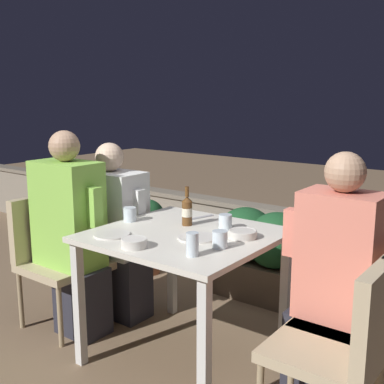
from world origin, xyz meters
TOP-DOWN VIEW (x-y plane):
  - ground_plane at (0.00, 0.00)m, footprint 16.00×16.00m
  - parapet_wall at (0.00, 1.43)m, footprint 9.00×0.18m
  - dining_table at (0.00, 0.00)m, footprint 0.95×0.92m
  - planter_hedge at (0.05, 1.03)m, footprint 0.96×0.47m
  - chair_left_near at (-0.97, -0.16)m, footprint 0.47×0.46m
  - person_green_blouse at (-0.77, -0.16)m, footprint 0.50×0.26m
  - chair_left_far at (-0.94, 0.18)m, footprint 0.47×0.46m
  - person_white_polo at (-0.73, 0.18)m, footprint 0.52×0.26m
  - chair_right_near at (0.99, -0.16)m, footprint 0.47×0.46m
  - chair_right_far at (1.00, 0.14)m, footprint 0.47×0.46m
  - person_coral_top at (0.79, 0.14)m, footprint 0.47×0.26m
  - beer_bottle at (-0.09, 0.14)m, footprint 0.06×0.06m
  - plate_0 at (-0.29, -0.28)m, footprint 0.20×0.20m
  - plate_1 at (0.12, -0.04)m, footprint 0.21×0.21m
  - bowl_0 at (-0.04, -0.35)m, footprint 0.13×0.13m
  - bowl_1 at (0.31, 0.11)m, footprint 0.15×0.15m
  - glass_cup_0 at (0.30, -0.11)m, footprint 0.08×0.08m
  - glass_cup_1 at (0.27, -0.29)m, footprint 0.06×0.06m
  - glass_cup_2 at (0.14, 0.20)m, footprint 0.08×0.08m
  - glass_cup_3 at (-0.42, 0.00)m, footprint 0.08×0.08m
  - fork_0 at (-0.12, 0.33)m, footprint 0.07×0.17m
  - potted_plant at (-1.09, 0.88)m, footprint 0.30×0.30m

SIDE VIEW (x-z plane):
  - ground_plane at x=0.00m, z-range 0.00..0.00m
  - parapet_wall at x=0.00m, z-range 0.01..0.60m
  - planter_hedge at x=0.05m, z-range 0.04..0.71m
  - potted_plant at x=-1.09m, z-range 0.07..0.72m
  - chair_left_near at x=-0.97m, z-range 0.08..0.94m
  - chair_left_far at x=-0.94m, z-range 0.08..0.94m
  - chair_right_near at x=0.99m, z-range 0.08..0.94m
  - chair_right_far at x=1.00m, z-range 0.08..0.94m
  - person_white_polo at x=-0.73m, z-range -0.01..1.19m
  - person_coral_top at x=0.79m, z-range 0.01..1.25m
  - person_green_blouse at x=-0.77m, z-range 0.00..1.29m
  - dining_table at x=0.00m, z-range 0.28..1.03m
  - fork_0 at x=-0.12m, z-range 0.75..0.76m
  - plate_0 at x=-0.29m, z-range 0.75..0.76m
  - plate_1 at x=0.12m, z-range 0.75..0.76m
  - bowl_1 at x=0.31m, z-range 0.75..0.80m
  - bowl_0 at x=-0.04m, z-range 0.75..0.80m
  - glass_cup_2 at x=0.14m, z-range 0.75..0.84m
  - glass_cup_3 at x=-0.42m, z-range 0.75..0.84m
  - glass_cup_0 at x=0.30m, z-range 0.75..0.84m
  - glass_cup_1 at x=0.27m, z-range 0.75..0.87m
  - beer_bottle at x=-0.09m, z-range 0.72..0.95m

